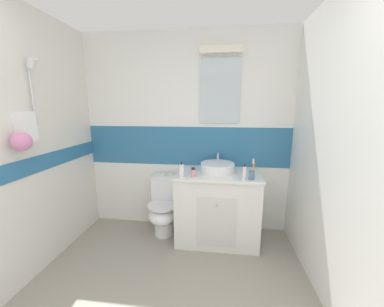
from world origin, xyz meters
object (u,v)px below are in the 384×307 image
at_px(soap_dispenser, 181,171).
at_px(lotion_bottle_short, 193,173).
at_px(toothbrush_cup, 252,174).
at_px(toothpaste_tube_upright, 244,173).
at_px(toilet, 164,207).
at_px(sink_basin, 217,167).

distance_m(soap_dispenser, lotion_bottle_short, 0.13).
height_order(toothbrush_cup, toothpaste_tube_upright, toothbrush_cup).
distance_m(toilet, toothbrush_cup, 1.19).
relative_size(toothbrush_cup, lotion_bottle_short, 2.22).
xyz_separation_m(lotion_bottle_short, toothpaste_tube_upright, (0.54, -0.04, 0.03)).
height_order(soap_dispenser, toothpaste_tube_upright, soap_dispenser).
bearing_deg(toothbrush_cup, soap_dispenser, 179.63).
xyz_separation_m(toothbrush_cup, toothpaste_tube_upright, (-0.08, -0.02, 0.02)).
bearing_deg(lotion_bottle_short, toothpaste_tube_upright, -3.74).
bearing_deg(toothbrush_cup, lotion_bottle_short, 178.18).
bearing_deg(toilet, sink_basin, -1.96).
bearing_deg(soap_dispenser, lotion_bottle_short, 6.73).
height_order(soap_dispenser, lotion_bottle_short, soap_dispenser).
xyz_separation_m(toothbrush_cup, soap_dispenser, (-0.75, 0.00, 0.01)).
distance_m(lotion_bottle_short, toothpaste_tube_upright, 0.54).
relative_size(sink_basin, lotion_bottle_short, 4.29).
bearing_deg(sink_basin, lotion_bottle_short, -140.10).
bearing_deg(lotion_bottle_short, soap_dispenser, -173.27).
bearing_deg(toothpaste_tube_upright, lotion_bottle_short, 176.26).
relative_size(toothbrush_cup, soap_dispenser, 1.30).
height_order(toothbrush_cup, lotion_bottle_short, toothbrush_cup).
xyz_separation_m(toothbrush_cup, lotion_bottle_short, (-0.62, 0.02, -0.01)).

